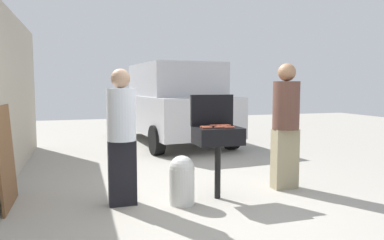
{
  "coord_description": "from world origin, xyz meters",
  "views": [
    {
      "loc": [
        -1.52,
        -4.38,
        1.49
      ],
      "look_at": [
        -0.0,
        0.51,
        1.0
      ],
      "focal_mm": 34.03,
      "sensor_mm": 36.0,
      "label": 1
    }
  ],
  "objects_px": {
    "hot_dog_2": "(207,128)",
    "leaning_board": "(6,157)",
    "hot_dog_1": "(226,126)",
    "propane_tank": "(182,179)",
    "hot_dog_0": "(205,127)",
    "hot_dog_7": "(222,127)",
    "hot_dog_4": "(219,127)",
    "person_right": "(286,121)",
    "hot_dog_5": "(215,126)",
    "parked_minivan": "(173,103)",
    "bbq_grill": "(218,138)",
    "hot_dog_3": "(224,125)",
    "person_left": "(122,132)",
    "hot_dog_6": "(229,127)"
  },
  "relations": [
    {
      "from": "hot_dog_4",
      "to": "hot_dog_6",
      "type": "relative_size",
      "value": 1.0
    },
    {
      "from": "person_left",
      "to": "parked_minivan",
      "type": "xyz_separation_m",
      "value": [
        1.83,
        4.64,
        0.11
      ]
    },
    {
      "from": "hot_dog_0",
      "to": "person_right",
      "type": "height_order",
      "value": "person_right"
    },
    {
      "from": "hot_dog_4",
      "to": "person_right",
      "type": "height_order",
      "value": "person_right"
    },
    {
      "from": "hot_dog_5",
      "to": "person_right",
      "type": "relative_size",
      "value": 0.07
    },
    {
      "from": "hot_dog_4",
      "to": "person_left",
      "type": "relative_size",
      "value": 0.08
    },
    {
      "from": "hot_dog_0",
      "to": "hot_dog_3",
      "type": "xyz_separation_m",
      "value": [
        0.3,
        0.09,
        0.0
      ]
    },
    {
      "from": "person_left",
      "to": "hot_dog_4",
      "type": "bearing_deg",
      "value": 2.53
    },
    {
      "from": "hot_dog_0",
      "to": "hot_dog_3",
      "type": "height_order",
      "value": "same"
    },
    {
      "from": "hot_dog_1",
      "to": "hot_dog_6",
      "type": "xyz_separation_m",
      "value": [
        -0.04,
        -0.2,
        0.0
      ]
    },
    {
      "from": "bbq_grill",
      "to": "leaning_board",
      "type": "height_order",
      "value": "leaning_board"
    },
    {
      "from": "hot_dog_4",
      "to": "hot_dog_5",
      "type": "height_order",
      "value": "same"
    },
    {
      "from": "person_left",
      "to": "propane_tank",
      "type": "bearing_deg",
      "value": -3.36
    },
    {
      "from": "hot_dog_1",
      "to": "leaning_board",
      "type": "distance_m",
      "value": 2.78
    },
    {
      "from": "hot_dog_7",
      "to": "propane_tank",
      "type": "xyz_separation_m",
      "value": [
        -0.56,
        -0.06,
        -0.64
      ]
    },
    {
      "from": "hot_dog_4",
      "to": "hot_dog_6",
      "type": "height_order",
      "value": "same"
    },
    {
      "from": "hot_dog_5",
      "to": "hot_dog_7",
      "type": "bearing_deg",
      "value": -70.22
    },
    {
      "from": "bbq_grill",
      "to": "hot_dog_6",
      "type": "bearing_deg",
      "value": -55.44
    },
    {
      "from": "hot_dog_4",
      "to": "person_right",
      "type": "relative_size",
      "value": 0.07
    },
    {
      "from": "hot_dog_7",
      "to": "parked_minivan",
      "type": "bearing_deg",
      "value": 83.26
    },
    {
      "from": "hot_dog_1",
      "to": "parked_minivan",
      "type": "relative_size",
      "value": 0.03
    },
    {
      "from": "hot_dog_0",
      "to": "hot_dog_6",
      "type": "distance_m",
      "value": 0.32
    },
    {
      "from": "hot_dog_1",
      "to": "hot_dog_7",
      "type": "relative_size",
      "value": 1.0
    },
    {
      "from": "leaning_board",
      "to": "hot_dog_4",
      "type": "bearing_deg",
      "value": -12.15
    },
    {
      "from": "hot_dog_4",
      "to": "hot_dog_7",
      "type": "bearing_deg",
      "value": 48.46
    },
    {
      "from": "hot_dog_1",
      "to": "person_right",
      "type": "relative_size",
      "value": 0.07
    },
    {
      "from": "hot_dog_0",
      "to": "parked_minivan",
      "type": "relative_size",
      "value": 0.03
    },
    {
      "from": "hot_dog_0",
      "to": "hot_dog_5",
      "type": "xyz_separation_m",
      "value": [
        0.17,
        0.09,
        0.0
      ]
    },
    {
      "from": "hot_dog_6",
      "to": "hot_dog_5",
      "type": "bearing_deg",
      "value": 112.34
    },
    {
      "from": "hot_dog_1",
      "to": "parked_minivan",
      "type": "bearing_deg",
      "value": 84.26
    },
    {
      "from": "bbq_grill",
      "to": "hot_dog_1",
      "type": "relative_size",
      "value": 7.26
    },
    {
      "from": "hot_dog_5",
      "to": "hot_dog_3",
      "type": "bearing_deg",
      "value": 2.0
    },
    {
      "from": "hot_dog_1",
      "to": "parked_minivan",
      "type": "distance_m",
      "value": 4.72
    },
    {
      "from": "hot_dog_7",
      "to": "person_right",
      "type": "distance_m",
      "value": 1.07
    },
    {
      "from": "hot_dog_6",
      "to": "person_right",
      "type": "xyz_separation_m",
      "value": [
        1.0,
        0.3,
        0.02
      ]
    },
    {
      "from": "hot_dog_3",
      "to": "propane_tank",
      "type": "relative_size",
      "value": 0.21
    },
    {
      "from": "hot_dog_4",
      "to": "hot_dog_1",
      "type": "bearing_deg",
      "value": 43.21
    },
    {
      "from": "hot_dog_7",
      "to": "leaning_board",
      "type": "xyz_separation_m",
      "value": [
        -2.63,
        0.49,
        -0.33
      ]
    },
    {
      "from": "bbq_grill",
      "to": "hot_dog_5",
      "type": "relative_size",
      "value": 7.26
    },
    {
      "from": "propane_tank",
      "to": "leaning_board",
      "type": "height_order",
      "value": "leaning_board"
    },
    {
      "from": "hot_dog_0",
      "to": "bbq_grill",
      "type": "bearing_deg",
      "value": -7.0
    },
    {
      "from": "hot_dog_1",
      "to": "hot_dog_5",
      "type": "distance_m",
      "value": 0.15
    },
    {
      "from": "hot_dog_6",
      "to": "person_right",
      "type": "bearing_deg",
      "value": 16.71
    },
    {
      "from": "hot_dog_1",
      "to": "hot_dog_0",
      "type": "bearing_deg",
      "value": -174.23
    },
    {
      "from": "hot_dog_0",
      "to": "hot_dog_5",
      "type": "height_order",
      "value": "same"
    },
    {
      "from": "hot_dog_0",
      "to": "hot_dog_7",
      "type": "height_order",
      "value": "same"
    },
    {
      "from": "hot_dog_2",
      "to": "leaning_board",
      "type": "xyz_separation_m",
      "value": [
        -2.41,
        0.55,
        -0.33
      ]
    },
    {
      "from": "hot_dog_5",
      "to": "leaning_board",
      "type": "distance_m",
      "value": 2.63
    },
    {
      "from": "hot_dog_4",
      "to": "propane_tank",
      "type": "relative_size",
      "value": 0.21
    },
    {
      "from": "hot_dog_2",
      "to": "hot_dog_5",
      "type": "bearing_deg",
      "value": 47.34
    }
  ]
}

